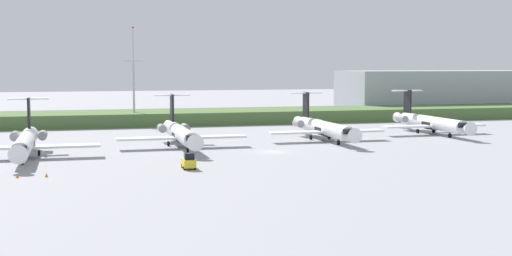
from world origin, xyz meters
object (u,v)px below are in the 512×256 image
object	(u,v)px
antenna_mast	(134,85)
regional_jet_nearest	(26,142)
regional_jet_third	(323,127)
safety_cone_rear_marker	(46,175)
baggage_tug	(189,162)
regional_jet_fourth	(430,122)
safety_cone_mid_marker	(17,176)
regional_jet_second	(180,133)

from	to	relation	value
antenna_mast	regional_jet_nearest	bearing A→B (deg)	-111.60
regional_jet_third	safety_cone_rear_marker	bearing A→B (deg)	-147.56
regional_jet_nearest	baggage_tug	world-z (taller)	regional_jet_nearest
regional_jet_fourth	safety_cone_rear_marker	distance (m)	85.64
safety_cone_mid_marker	safety_cone_rear_marker	bearing A→B (deg)	-2.59
regional_jet_third	baggage_tug	size ratio (longest dim) A/B	9.69
antenna_mast	safety_cone_mid_marker	size ratio (longest dim) A/B	43.24
regional_jet_nearest	safety_cone_mid_marker	distance (m)	20.49
regional_jet_fourth	regional_jet_second	bearing A→B (deg)	-169.90
regional_jet_fourth	safety_cone_rear_marker	xyz separation A→B (m)	(-76.68, -38.09, -2.26)
regional_jet_fourth	safety_cone_rear_marker	world-z (taller)	regional_jet_fourth
regional_jet_nearest	regional_jet_third	bearing A→B (deg)	11.95
antenna_mast	baggage_tug	bearing A→B (deg)	-88.91
regional_jet_second	antenna_mast	size ratio (longest dim) A/B	1.30
antenna_mast	regional_jet_second	bearing A→B (deg)	-84.90
regional_jet_third	regional_jet_fourth	world-z (taller)	same
regional_jet_nearest	baggage_tug	distance (m)	29.41
regional_jet_nearest	safety_cone_mid_marker	xyz separation A→B (m)	(0.19, -20.37, -2.26)
baggage_tug	regional_jet_third	bearing A→B (deg)	43.67
regional_jet_third	safety_cone_rear_marker	xyz separation A→B (m)	(-50.33, -32.00, -2.26)
antenna_mast	safety_cone_rear_marker	xyz separation A→B (m)	(-17.74, -75.00, -9.59)
regional_jet_second	regional_jet_fourth	distance (m)	55.63
regional_jet_second	regional_jet_third	xyz separation A→B (m)	(28.43, 3.66, 0.00)
antenna_mast	safety_cone_rear_marker	size ratio (longest dim) A/B	43.24
regional_jet_second	regional_jet_fourth	size ratio (longest dim) A/B	1.00
regional_jet_nearest	antenna_mast	distance (m)	59.03
regional_jet_nearest	safety_cone_rear_marker	world-z (taller)	regional_jet_nearest
regional_jet_fourth	safety_cone_mid_marker	world-z (taller)	regional_jet_fourth
regional_jet_third	safety_cone_mid_marker	xyz separation A→B (m)	(-53.96, -31.83, -2.26)
safety_cone_mid_marker	regional_jet_second	bearing A→B (deg)	47.81
regional_jet_third	baggage_tug	distance (m)	43.18
baggage_tug	safety_cone_rear_marker	xyz separation A→B (m)	(-19.12, -2.20, -0.73)
regional_jet_fourth	antenna_mast	bearing A→B (deg)	147.94
regional_jet_third	regional_jet_fourth	distance (m)	27.04
regional_jet_fourth	regional_jet_nearest	bearing A→B (deg)	-167.70
regional_jet_second	baggage_tug	distance (m)	26.33
regional_jet_fourth	safety_cone_mid_marker	size ratio (longest dim) A/B	56.36
safety_cone_mid_marker	regional_jet_nearest	bearing A→B (deg)	90.55
baggage_tug	regional_jet_second	bearing A→B (deg)	83.93
safety_cone_mid_marker	regional_jet_fourth	bearing A→B (deg)	25.28
regional_jet_fourth	safety_cone_mid_marker	bearing A→B (deg)	-154.72
regional_jet_second	antenna_mast	xyz separation A→B (m)	(-4.17, 46.66, 7.32)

